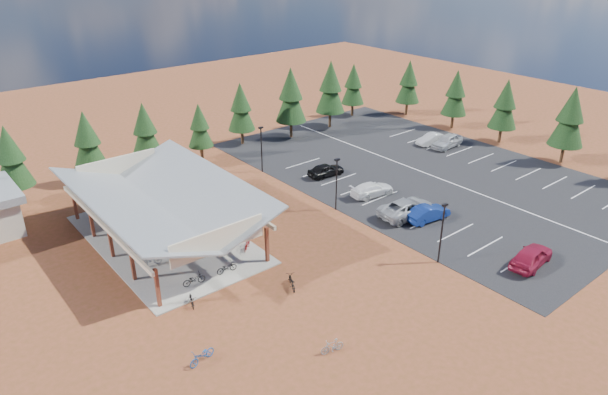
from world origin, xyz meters
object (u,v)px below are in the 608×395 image
at_px(car_0, 531,256).
at_px(bike_6, 186,217).
at_px(bike_15, 247,244).
at_px(bike_13, 332,346).
at_px(bike_0, 194,279).
at_px(car_2, 407,208).
at_px(bike_8, 192,300).
at_px(car_8, 447,141).
at_px(car_1, 428,213).
at_px(trash_bin_1, 243,214).
at_px(bike_2, 150,238).
at_px(bike_3, 128,217).
at_px(bike_12, 292,282).
at_px(car_9, 431,139).
at_px(bike_1, 150,259).
at_px(lamp_post_2, 261,146).
at_px(bike_4, 227,268).
at_px(car_3, 372,189).
at_px(bike_7, 162,199).
at_px(trash_bin_0, 250,227).
at_px(bike_10, 202,356).
at_px(bike_pavilion, 161,199).
at_px(lamp_post_0, 442,229).
at_px(car_4, 326,170).
at_px(lamp_post_1, 337,181).
at_px(bike_5, 198,247).

bearing_deg(car_0, bike_6, 29.87).
bearing_deg(bike_15, bike_13, 125.44).
height_order(bike_0, car_2, car_2).
relative_size(bike_8, car_8, 0.34).
distance_m(car_1, car_2, 1.93).
height_order(trash_bin_1, bike_2, bike_2).
relative_size(bike_0, bike_8, 1.07).
distance_m(bike_0, bike_3, 12.41).
height_order(bike_0, bike_12, bike_0).
xyz_separation_m(bike_13, car_9, (34.77, 20.28, 0.22)).
bearing_deg(bike_13, bike_1, -151.49).
bearing_deg(lamp_post_2, car_8, -20.17).
distance_m(bike_3, car_8, 38.70).
height_order(bike_4, car_3, car_3).
bearing_deg(bike_13, lamp_post_2, 166.37).
distance_m(bike_3, bike_7, 4.43).
bearing_deg(bike_4, bike_6, -4.53).
bearing_deg(bike_13, trash_bin_1, 176.46).
distance_m(trash_bin_0, car_1, 16.07).
bearing_deg(bike_12, bike_13, 97.01).
distance_m(bike_8, car_3, 23.08).
distance_m(bike_3, car_2, 25.28).
distance_m(bike_13, car_2, 19.83).
relative_size(bike_1, bike_10, 0.96).
height_order(bike_10, bike_15, bike_15).
height_order(car_2, car_8, car_2).
relative_size(bike_2, bike_4, 0.92).
relative_size(trash_bin_0, trash_bin_1, 1.00).
relative_size(bike_1, car_0, 0.38).
distance_m(bike_pavilion, bike_4, 8.55).
distance_m(bike_7, car_9, 33.97).
distance_m(lamp_post_0, car_8, 27.22).
distance_m(lamp_post_0, trash_bin_1, 18.00).
xyz_separation_m(bike_4, car_4, (18.34, 9.39, 0.20)).
relative_size(lamp_post_1, bike_10, 2.74).
bearing_deg(bike_10, car_1, 85.10).
bearing_deg(lamp_post_0, trash_bin_0, 122.96).
height_order(bike_4, car_9, car_9).
bearing_deg(lamp_post_0, bike_1, 142.28).
height_order(bike_7, car_8, car_8).
height_order(bike_12, car_0, car_0).
height_order(bike_5, car_4, car_4).
distance_m(lamp_post_1, bike_0, 16.88).
bearing_deg(bike_4, trash_bin_0, -44.37).
bearing_deg(bike_6, bike_0, 156.96).
bearing_deg(car_0, bike_0, 50.18).
bearing_deg(bike_7, car_4, -91.38).
distance_m(bike_pavilion, bike_1, 5.33).
distance_m(bike_5, car_4, 19.34).
bearing_deg(bike_1, bike_3, 0.40).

